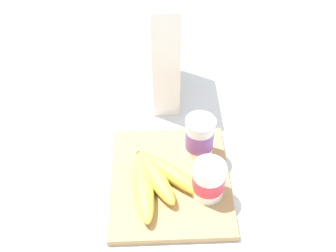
# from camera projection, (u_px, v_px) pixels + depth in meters

# --- Properties ---
(ground_plane) EXTENTS (2.40, 2.40, 0.00)m
(ground_plane) POSITION_uv_depth(u_px,v_px,m) (170.00, 183.00, 0.91)
(ground_plane) COLOR silver
(cutting_board) EXTENTS (0.29, 0.25, 0.02)m
(cutting_board) POSITION_uv_depth(u_px,v_px,m) (170.00, 181.00, 0.90)
(cutting_board) COLOR tan
(cutting_board) RESTS_ON ground_plane
(cereal_box) EXTENTS (0.19, 0.07, 0.28)m
(cereal_box) POSITION_uv_depth(u_px,v_px,m) (165.00, 45.00, 1.02)
(cereal_box) COLOR white
(cereal_box) RESTS_ON ground_plane
(yogurt_cup_front) EXTENTS (0.07, 0.07, 0.10)m
(yogurt_cup_front) POSITION_uv_depth(u_px,v_px,m) (199.00, 137.00, 0.91)
(yogurt_cup_front) COLOR white
(yogurt_cup_front) RESTS_ON cutting_board
(yogurt_cup_back) EXTENTS (0.07, 0.07, 0.08)m
(yogurt_cup_back) POSITION_uv_depth(u_px,v_px,m) (209.00, 180.00, 0.84)
(yogurt_cup_back) COLOR white
(yogurt_cup_back) RESTS_ON cutting_board
(banana_bunch) EXTENTS (0.19, 0.16, 0.04)m
(banana_bunch) POSITION_uv_depth(u_px,v_px,m) (155.00, 180.00, 0.87)
(banana_bunch) COLOR yellow
(banana_bunch) RESTS_ON cutting_board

